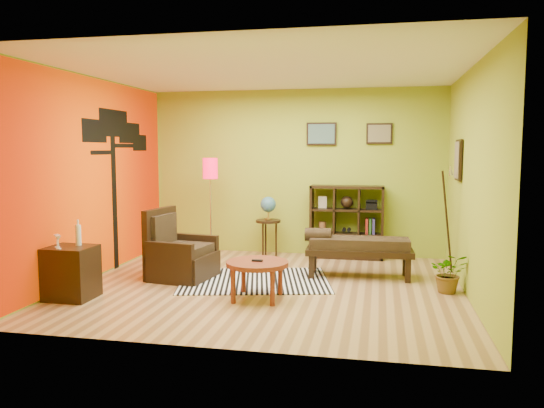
% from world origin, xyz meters
% --- Properties ---
extents(ground, '(5.00, 5.00, 0.00)m').
position_xyz_m(ground, '(0.00, 0.00, 0.00)').
color(ground, tan).
rests_on(ground, ground).
extents(room_shell, '(5.04, 4.54, 2.82)m').
position_xyz_m(room_shell, '(-0.09, 0.01, 1.80)').
color(room_shell, '#93A929').
rests_on(room_shell, ground).
extents(zebra_rug, '(2.28, 1.87, 0.01)m').
position_xyz_m(zebra_rug, '(-0.23, 0.23, 0.01)').
color(zebra_rug, white).
rests_on(zebra_rug, ground).
extents(coffee_table, '(0.75, 0.75, 0.48)m').
position_xyz_m(coffee_table, '(0.00, -0.62, 0.40)').
color(coffee_table, maroon).
rests_on(coffee_table, ground).
extents(armchair, '(0.91, 0.91, 0.97)m').
position_xyz_m(armchair, '(-1.31, 0.18, 0.29)').
color(armchair, black).
rests_on(armchair, ground).
extents(side_cabinet, '(0.54, 0.49, 0.95)m').
position_xyz_m(side_cabinet, '(-2.20, -1.05, 0.32)').
color(side_cabinet, black).
rests_on(side_cabinet, ground).
extents(floor_lamp, '(0.25, 0.25, 1.65)m').
position_xyz_m(floor_lamp, '(-1.29, 1.56, 1.34)').
color(floor_lamp, silver).
rests_on(floor_lamp, ground).
extents(globe_table, '(0.41, 0.41, 1.01)m').
position_xyz_m(globe_table, '(-0.39, 1.87, 0.77)').
color(globe_table, black).
rests_on(globe_table, ground).
extents(cube_shelf, '(1.20, 0.35, 1.20)m').
position_xyz_m(cube_shelf, '(0.91, 2.03, 0.60)').
color(cube_shelf, black).
rests_on(cube_shelf, ground).
extents(bench, '(1.51, 0.58, 0.68)m').
position_xyz_m(bench, '(1.12, 0.73, 0.44)').
color(bench, black).
rests_on(bench, ground).
extents(potted_plant, '(0.46, 0.51, 0.40)m').
position_xyz_m(potted_plant, '(2.30, 0.13, 0.20)').
color(potted_plant, '#26661E').
rests_on(potted_plant, ground).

